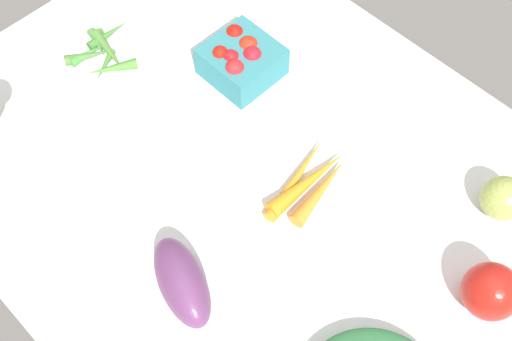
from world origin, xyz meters
The scene contains 7 objects.
tablecloth centered at (0.00, 0.00, 1.00)cm, with size 104.00×76.00×2.00cm, color white.
okra_pile centered at (-35.19, -1.47, 2.89)cm, with size 12.29×13.42×1.94cm.
heirloom_tomato_green centered at (28.52, 21.10, 5.27)cm, with size 6.53×6.53×6.53cm, color #9BAB50.
carrot_bunch centered at (6.65, 4.41, 3.22)cm, with size 9.23×16.34×2.75cm.
eggplant centered at (5.83, -19.57, 5.07)cm, with size 13.59×6.14×6.14cm, color #653765.
bell_pepper_red centered at (35.40, 7.81, 6.06)cm, with size 7.64×7.64×8.11cm, color red.
berry_basket centered at (-16.08, 12.60, 5.24)cm, with size 10.97×10.97×6.83cm.
Camera 1 is at (36.61, -36.29, 87.98)cm, focal length 46.91 mm.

